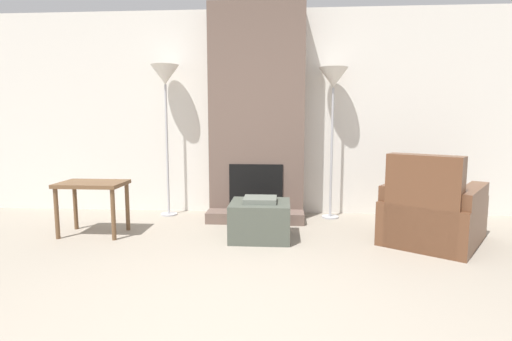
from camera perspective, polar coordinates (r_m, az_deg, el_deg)
The scene contains 7 objects.
wall_back at distance 5.23m, azimuth 0.33°, elevation 8.15°, with size 7.26×0.06×2.60m, color silver.
fireplace at distance 4.99m, azimuth 0.15°, elevation 7.62°, with size 1.16×0.68×2.60m.
ottoman at distance 4.14m, azimuth 0.59°, elevation -7.02°, with size 0.61×0.56×0.43m.
armchair at distance 4.36m, azimuth 23.83°, elevation -5.85°, with size 1.25×1.31×0.91m.
side_table at distance 4.57m, azimuth -22.34°, elevation -2.66°, with size 0.68×0.45×0.57m.
floor_lamp_left at distance 5.18m, azimuth -12.84°, elevation 12.21°, with size 0.35×0.35×1.89m.
floor_lamp_right at distance 5.00m, azimuth 10.98°, elevation 11.91°, with size 0.35×0.35×1.84m.
Camera 1 is at (0.34, -1.97, 1.23)m, focal length 28.00 mm.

